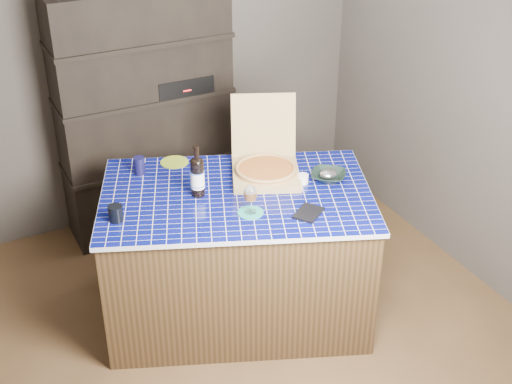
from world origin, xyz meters
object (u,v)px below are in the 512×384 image
pizza_box (266,167)px  bowl (328,176)px  mead_bottle (197,176)px  dvd_case (309,213)px  wine_glass (250,194)px  kitchen_island (237,254)px

pizza_box → bowl: size_ratio=2.92×
mead_bottle → dvd_case: mead_bottle is taller
mead_bottle → wine_glass: (0.18, -0.32, -0.00)m
kitchen_island → pizza_box: bearing=46.4°
kitchen_island → wine_glass: wine_glass is taller
wine_glass → dvd_case: 0.34m
pizza_box → dvd_case: pizza_box is taller
dvd_case → bowl: 0.42m
kitchen_island → bowl: bowl is taller
bowl → mead_bottle: bearing=166.8°
mead_bottle → dvd_case: (0.47, -0.47, -0.12)m
wine_glass → dvd_case: size_ratio=0.97×
pizza_box → mead_bottle: 0.46m
wine_glass → mead_bottle: bearing=119.9°
pizza_box → dvd_case: (0.01, -0.50, -0.05)m
kitchen_island → mead_bottle: (-0.20, 0.08, 0.55)m
kitchen_island → bowl: bearing=11.8°
kitchen_island → pizza_box: size_ratio=3.04×
mead_bottle → wine_glass: 0.37m
kitchen_island → dvd_case: 0.64m
pizza_box → mead_bottle: (-0.45, -0.03, 0.06)m
mead_bottle → bowl: mead_bottle is taller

